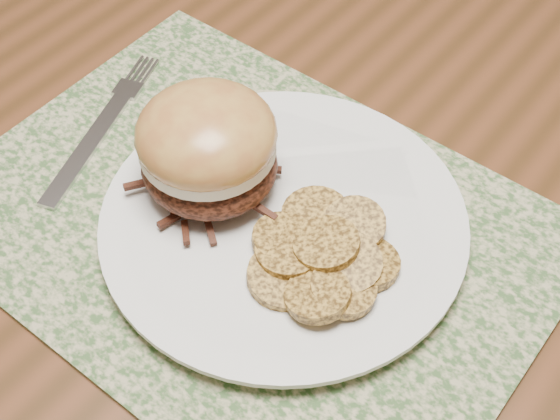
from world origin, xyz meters
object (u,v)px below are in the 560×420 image
object	(u,v)px
dining_table	(207,137)
dinner_plate	(284,223)
pork_sandwich	(208,147)
fork	(103,125)

from	to	relation	value
dining_table	dinner_plate	xyz separation A→B (m)	(0.17, -0.10, 0.09)
dinner_plate	pork_sandwich	xyz separation A→B (m)	(-0.07, -0.01, 0.05)
dinner_plate	fork	distance (m)	0.19
dining_table	pork_sandwich	xyz separation A→B (m)	(0.11, -0.10, 0.14)
dining_table	dinner_plate	distance (m)	0.22
pork_sandwich	fork	bearing A→B (deg)	-156.34
pork_sandwich	fork	distance (m)	0.14
dining_table	dinner_plate	size ratio (longest dim) A/B	5.77
dining_table	fork	xyz separation A→B (m)	(-0.02, -0.10, 0.09)
pork_sandwich	dining_table	bearing A→B (deg)	159.48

